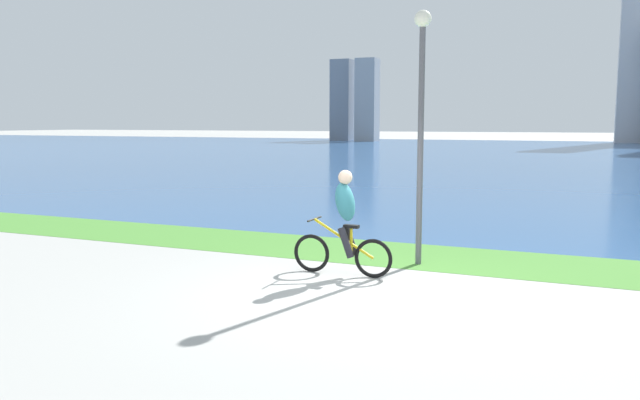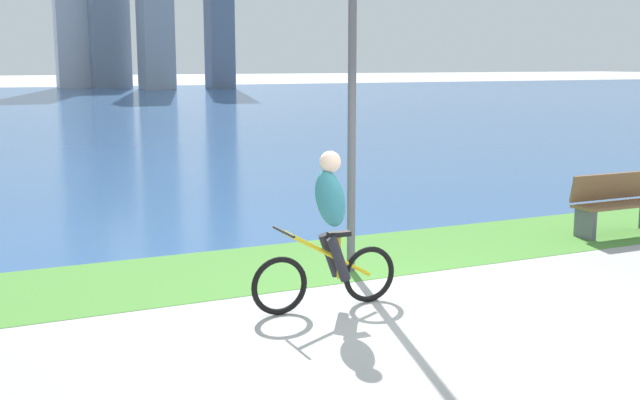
% 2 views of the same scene
% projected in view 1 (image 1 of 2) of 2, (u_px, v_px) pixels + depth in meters
% --- Properties ---
extents(ground_plane, '(300.00, 300.00, 0.00)m').
position_uv_depth(ground_plane, '(365.00, 294.00, 8.80)').
color(ground_plane, '#9E9E99').
extents(grass_strip_bayside, '(120.00, 2.18, 0.01)m').
position_uv_depth(grass_strip_bayside, '(414.00, 255.00, 11.30)').
color(grass_strip_bayside, '#478433').
rests_on(grass_strip_bayside, ground).
extents(bay_water_surface, '(300.00, 74.46, 0.00)m').
position_uv_depth(bay_water_surface, '(545.00, 155.00, 46.35)').
color(bay_water_surface, '#2D568C').
rests_on(bay_water_surface, ground).
extents(cyclist_lead, '(1.64, 0.52, 1.65)m').
position_uv_depth(cyclist_lead, '(344.00, 223.00, 9.78)').
color(cyclist_lead, black).
rests_on(cyclist_lead, ground).
extents(lamppost_tall, '(0.28, 0.28, 4.17)m').
position_uv_depth(lamppost_tall, '(421.00, 102.00, 10.31)').
color(lamppost_tall, '#595960').
rests_on(lamppost_tall, ground).
extents(city_skyline_far_shore, '(48.68, 9.78, 24.69)m').
position_uv_depth(city_skyline_far_shore, '(608.00, 57.00, 69.63)').
color(city_skyline_far_shore, slate).
rests_on(city_skyline_far_shore, ground).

